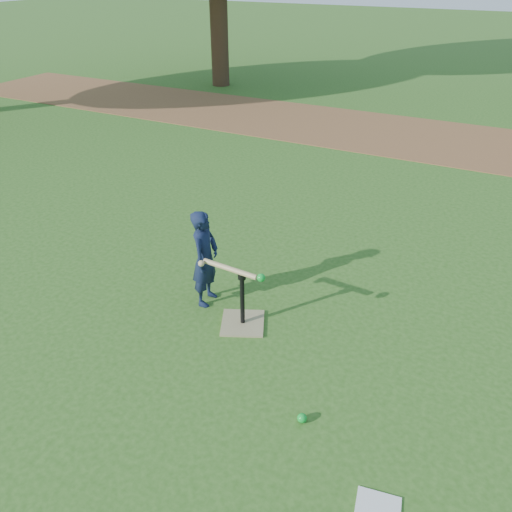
% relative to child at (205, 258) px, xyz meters
% --- Properties ---
extents(ground, '(80.00, 80.00, 0.00)m').
position_rel_child_xyz_m(ground, '(0.63, -0.58, -0.54)').
color(ground, '#285116').
rests_on(ground, ground).
extents(dirt_strip, '(24.00, 3.00, 0.01)m').
position_rel_child_xyz_m(dirt_strip, '(0.63, 6.92, -0.53)').
color(dirt_strip, brown).
rests_on(dirt_strip, ground).
extents(child, '(0.31, 0.42, 1.07)m').
position_rel_child_xyz_m(child, '(0.00, 0.00, 0.00)').
color(child, '#101932').
rests_on(child, ground).
extents(wiffle_ball_ground, '(0.08, 0.08, 0.08)m').
position_rel_child_xyz_m(wiffle_ball_ground, '(1.56, -1.07, -0.50)').
color(wiffle_ball_ground, '#0D9929').
rests_on(wiffle_ball_ground, ground).
extents(clipboard, '(0.33, 0.28, 0.01)m').
position_rel_child_xyz_m(clipboard, '(2.30, -1.52, -0.53)').
color(clipboard, silver).
rests_on(clipboard, ground).
extents(batting_tee, '(0.57, 0.57, 0.61)m').
position_rel_child_xyz_m(batting_tee, '(0.54, -0.19, -0.43)').
color(batting_tee, '#90835B').
rests_on(batting_tee, ground).
extents(swing_action, '(0.74, 0.15, 0.12)m').
position_rel_child_xyz_m(swing_action, '(0.46, -0.22, 0.12)').
color(swing_action, tan).
rests_on(swing_action, ground).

